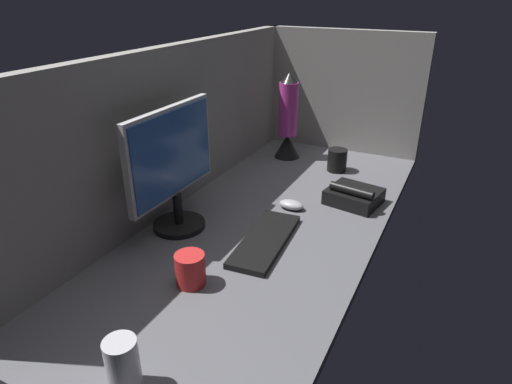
{
  "coord_description": "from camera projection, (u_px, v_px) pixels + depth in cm",
  "views": [
    {
      "loc": [
        -126.77,
        -58.99,
        76.76
      ],
      "look_at": [
        -7.34,
        0.0,
        14.0
      ],
      "focal_mm": 30.87,
      "sensor_mm": 36.0,
      "label": 1
    }
  ],
  "objects": [
    {
      "name": "mug_red_plastic",
      "position": [
        190.0,
        269.0,
        1.23
      ],
      "size": [
        8.52,
        8.52,
        9.54
      ],
      "color": "red",
      "rests_on": "ground_plane"
    },
    {
      "name": "mug_black_travel",
      "position": [
        337.0,
        160.0,
        1.99
      ],
      "size": [
        8.64,
        8.64,
        10.17
      ],
      "color": "black",
      "rests_on": "ground_plane"
    },
    {
      "name": "lava_lamp",
      "position": [
        288.0,
        123.0,
        2.1
      ],
      "size": [
        12.47,
        12.47,
        40.8
      ],
      "color": "black",
      "rests_on": "ground_plane"
    },
    {
      "name": "ground_plane",
      "position": [
        265.0,
        223.0,
        1.6
      ],
      "size": [
        180.0,
        80.0,
        3.0
      ],
      "primitive_type": "cube",
      "color": "#515156"
    },
    {
      "name": "cubicle_wall_back",
      "position": [
        174.0,
        128.0,
        1.62
      ],
      "size": [
        180.0,
        5.0,
        58.32
      ],
      "color": "gray",
      "rests_on": "ground_plane"
    },
    {
      "name": "cubicle_wall_side",
      "position": [
        341.0,
        91.0,
        2.18
      ],
      "size": [
        5.0,
        80.0,
        58.32
      ],
      "primitive_type": "cube",
      "color": "gray",
      "rests_on": "ground_plane"
    },
    {
      "name": "desk_phone",
      "position": [
        354.0,
        196.0,
        1.7
      ],
      "size": [
        20.05,
        21.67,
        8.8
      ],
      "color": "black",
      "rests_on": "ground_plane"
    },
    {
      "name": "keyboard",
      "position": [
        265.0,
        240.0,
        1.44
      ],
      "size": [
        37.98,
        16.14,
        2.0
      ],
      "primitive_type": "cube",
      "rotation": [
        0.0,
        0.0,
        0.09
      ],
      "color": "black",
      "rests_on": "ground_plane"
    },
    {
      "name": "mouse",
      "position": [
        291.0,
        205.0,
        1.66
      ],
      "size": [
        5.69,
        9.65,
        3.4
      ],
      "primitive_type": "ellipsoid",
      "rotation": [
        0.0,
        0.0,
        -0.01
      ],
      "color": "#99999E",
      "rests_on": "ground_plane"
    },
    {
      "name": "mug_steel",
      "position": [
        123.0,
        365.0,
        0.9
      ],
      "size": [
        6.97,
        6.97,
        12.68
      ],
      "color": "#B2B2B7",
      "rests_on": "ground_plane"
    },
    {
      "name": "monitor",
      "position": [
        173.0,
        164.0,
        1.44
      ],
      "size": [
        42.74,
        18.0,
        42.48
      ],
      "color": "black",
      "rests_on": "ground_plane"
    }
  ]
}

